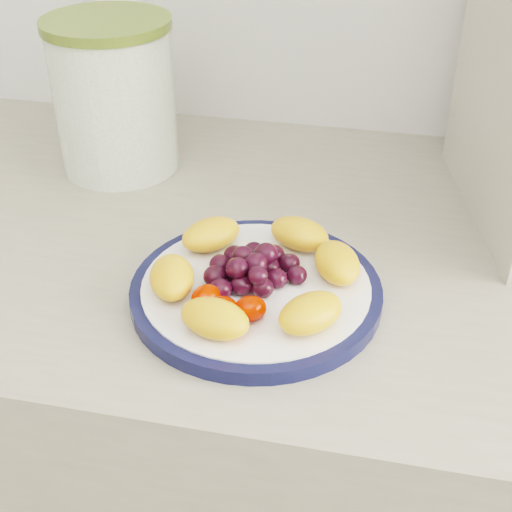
# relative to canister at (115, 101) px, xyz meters

# --- Properties ---
(counter) EXTENTS (3.50, 0.60, 0.90)m
(counter) POSITION_rel_canister_xyz_m (0.25, -0.12, -0.54)
(counter) COLOR gray
(counter) RESTS_ON floor
(cabinet_face) EXTENTS (3.48, 0.58, 0.84)m
(cabinet_face) POSITION_rel_canister_xyz_m (0.25, -0.12, -0.57)
(cabinet_face) COLOR #907452
(cabinet_face) RESTS_ON floor
(plate_rim) EXTENTS (0.25, 0.25, 0.01)m
(plate_rim) POSITION_rel_canister_xyz_m (0.23, -0.24, -0.08)
(plate_rim) COLOR #0F1439
(plate_rim) RESTS_ON counter
(plate_face) EXTENTS (0.22, 0.22, 0.02)m
(plate_face) POSITION_rel_canister_xyz_m (0.23, -0.24, -0.08)
(plate_face) COLOR white
(plate_face) RESTS_ON counter
(canister) EXTENTS (0.17, 0.17, 0.18)m
(canister) POSITION_rel_canister_xyz_m (0.00, 0.00, 0.00)
(canister) COLOR #44621D
(canister) RESTS_ON counter
(canister_lid) EXTENTS (0.17, 0.17, 0.01)m
(canister_lid) POSITION_rel_canister_xyz_m (0.00, 0.00, 0.10)
(canister_lid) COLOR #596827
(canister_lid) RESTS_ON canister
(fruit_plate) EXTENTS (0.21, 0.21, 0.04)m
(fruit_plate) POSITION_rel_canister_xyz_m (0.23, -0.25, -0.06)
(fruit_plate) COLOR orange
(fruit_plate) RESTS_ON plate_face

